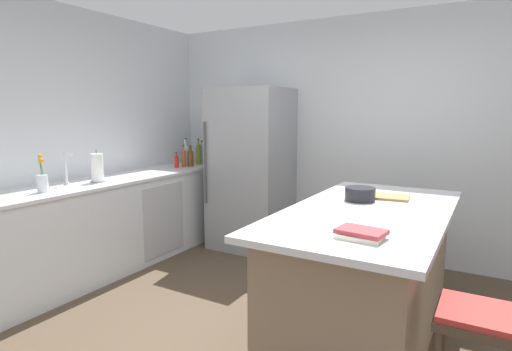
# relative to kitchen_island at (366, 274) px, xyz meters

# --- Properties ---
(wall_rear) EXTENTS (6.00, 0.10, 2.60)m
(wall_rear) POSITION_rel_kitchen_island_xyz_m (-0.51, 1.76, 0.82)
(wall_rear) COLOR silver
(wall_rear) RESTS_ON ground_plane
(wall_left) EXTENTS (0.10, 6.00, 2.60)m
(wall_left) POSITION_rel_kitchen_island_xyz_m (-2.96, -0.49, 0.82)
(wall_left) COLOR silver
(wall_left) RESTS_ON ground_plane
(counter_run_left) EXTENTS (0.64, 3.04, 0.92)m
(counter_run_left) POSITION_rel_kitchen_island_xyz_m (-2.61, 0.11, -0.01)
(counter_run_left) COLOR silver
(counter_run_left) RESTS_ON ground_plane
(kitchen_island) EXTENTS (1.00, 1.99, 0.94)m
(kitchen_island) POSITION_rel_kitchen_island_xyz_m (0.00, 0.00, 0.00)
(kitchen_island) COLOR #8E755B
(kitchen_island) RESTS_ON ground_plane
(refrigerator) EXTENTS (0.84, 0.75, 1.85)m
(refrigerator) POSITION_rel_kitchen_island_xyz_m (-1.73, 1.35, 0.45)
(refrigerator) COLOR #93969B
(refrigerator) RESTS_ON ground_plane
(bar_stool) EXTENTS (0.36, 0.36, 0.69)m
(bar_stool) POSITION_rel_kitchen_island_xyz_m (0.70, -0.68, 0.09)
(bar_stool) COLOR #473828
(bar_stool) RESTS_ON ground_plane
(sink_faucet) EXTENTS (0.15, 0.05, 0.30)m
(sink_faucet) POSITION_rel_kitchen_island_xyz_m (-2.65, -0.38, 0.60)
(sink_faucet) COLOR silver
(sink_faucet) RESTS_ON counter_run_left
(flower_vase) EXTENTS (0.09, 0.09, 0.32)m
(flower_vase) POSITION_rel_kitchen_island_xyz_m (-2.53, -0.70, 0.54)
(flower_vase) COLOR silver
(flower_vase) RESTS_ON counter_run_left
(paper_towel_roll) EXTENTS (0.14, 0.14, 0.31)m
(paper_towel_roll) POSITION_rel_kitchen_island_xyz_m (-2.56, -0.13, 0.58)
(paper_towel_roll) COLOR gray
(paper_towel_roll) RESTS_ON counter_run_left
(gin_bottle) EXTENTS (0.07, 0.07, 0.30)m
(gin_bottle) POSITION_rel_kitchen_island_xyz_m (-2.57, 1.52, 0.57)
(gin_bottle) COLOR #8CB79E
(gin_bottle) RESTS_ON counter_run_left
(olive_oil_bottle) EXTENTS (0.06, 0.06, 0.33)m
(olive_oil_bottle) POSITION_rel_kitchen_island_xyz_m (-2.56, 1.42, 0.58)
(olive_oil_bottle) COLOR olive
(olive_oil_bottle) RESTS_ON counter_run_left
(soda_bottle) EXTENTS (0.08, 0.08, 0.34)m
(soda_bottle) POSITION_rel_kitchen_island_xyz_m (-2.67, 1.31, 0.58)
(soda_bottle) COLOR silver
(soda_bottle) RESTS_ON counter_run_left
(whiskey_bottle) EXTENTS (0.07, 0.07, 0.25)m
(whiskey_bottle) POSITION_rel_kitchen_island_xyz_m (-2.52, 1.22, 0.55)
(whiskey_bottle) COLOR brown
(whiskey_bottle) RESTS_ON counter_run_left
(vinegar_bottle) EXTENTS (0.05, 0.05, 0.27)m
(vinegar_bottle) POSITION_rel_kitchen_island_xyz_m (-2.56, 1.13, 0.55)
(vinegar_bottle) COLOR #994C23
(vinegar_bottle) RESTS_ON counter_run_left
(hot_sauce_bottle) EXTENTS (0.05, 0.05, 0.19)m
(hot_sauce_bottle) POSITION_rel_kitchen_island_xyz_m (-2.59, 1.04, 0.52)
(hot_sauce_bottle) COLOR red
(hot_sauce_bottle) RESTS_ON counter_run_left
(cookbook_stack) EXTENTS (0.26, 0.19, 0.05)m
(cookbook_stack) POSITION_rel_kitchen_island_xyz_m (0.14, -0.66, 0.49)
(cookbook_stack) COLOR silver
(cookbook_stack) RESTS_ON kitchen_island
(mixing_bowl) EXTENTS (0.22, 0.22, 0.10)m
(mixing_bowl) POSITION_rel_kitchen_island_xyz_m (-0.13, 0.24, 0.51)
(mixing_bowl) COLOR black
(mixing_bowl) RESTS_ON kitchen_island
(cutting_board) EXTENTS (0.32, 0.27, 0.02)m
(cutting_board) POSITION_rel_kitchen_island_xyz_m (0.03, 0.44, 0.47)
(cutting_board) COLOR #9E7042
(cutting_board) RESTS_ON kitchen_island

